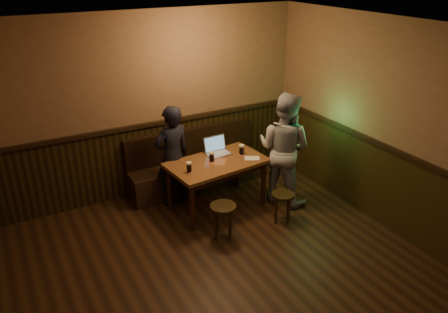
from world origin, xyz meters
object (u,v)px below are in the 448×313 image
laptop (217,149)px  person_suit (172,156)px  person_grey (284,149)px  pub_table (217,168)px  pint_left (189,167)px  pint_mid (212,157)px  pint_right (242,150)px  stool_right (283,199)px  stool_left (223,212)px  bench (195,169)px

laptop → person_suit: size_ratio=0.23×
person_grey → pub_table: bearing=46.4°
pint_left → pint_mid: size_ratio=1.01×
pint_right → person_suit: person_suit is taller
pint_mid → person_suit: (-0.45, 0.40, -0.05)m
stool_right → pint_right: pint_right is taller
laptop → person_suit: (-0.65, 0.18, -0.04)m
pint_mid → pint_right: bearing=0.4°
stool_left → pint_mid: 0.91m
pint_right → laptop: 0.37m
pint_left → pint_mid: (0.43, 0.16, -0.00)m
bench → pint_mid: size_ratio=14.90×
stool_right → pint_mid: 1.18m
pint_right → person_grey: 0.63m
stool_left → person_suit: (-0.22, 1.15, 0.40)m
pub_table → stool_left: size_ratio=3.12×
stool_left → pint_mid: bearing=73.3°
pint_left → person_suit: size_ratio=0.10×
pint_right → laptop: bearing=144.7°
pint_mid → person_grey: bearing=-17.0°
pub_table → pint_left: size_ratio=9.95×
bench → laptop: laptop is taller
pint_left → laptop: (0.63, 0.37, -0.01)m
laptop → pub_table: bearing=-120.2°
person_suit → person_grey: size_ratio=0.91×
stool_left → pint_left: (-0.20, 0.60, 0.45)m
stool_left → person_suit: person_suit is taller
pub_table → person_grey: bearing=-22.2°
laptop → person_suit: person_suit is taller
pub_table → pint_left: bearing=-172.4°
stool_left → pint_mid: size_ratio=3.23×
stool_left → person_suit: 1.24m
stool_left → bench: bearing=78.8°
pint_right → stool_left: bearing=-134.0°
stool_right → pint_left: 1.39m
pub_table → person_suit: size_ratio=0.96×
pub_table → person_suit: person_suit is taller
pub_table → person_grey: 1.04m
stool_right → stool_left: bearing=176.0°
stool_left → stool_right: bearing=-4.0°
stool_left → person_grey: person_grey is taller
stool_right → pint_left: pint_left is taller
bench → pint_right: bench is taller
person_grey → stool_right: bearing=117.6°
bench → person_suit: person_suit is taller
stool_left → pub_table: bearing=67.9°
pint_left → stool_left: bearing=-71.2°
stool_left → stool_right: 0.92m
pub_table → bench: bearing=83.9°
bench → stool_right: bench is taller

